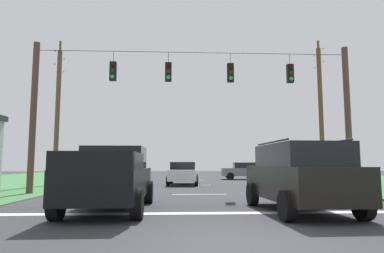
% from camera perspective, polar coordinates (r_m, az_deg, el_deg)
% --- Properties ---
extents(ground_plane, '(120.00, 120.00, 0.00)m').
position_cam_1_polar(ground_plane, '(6.35, 7.80, -18.98)').
color(ground_plane, '#333338').
extents(stop_bar_stripe, '(13.18, 0.45, 0.01)m').
position_cam_1_polar(stop_bar_stripe, '(10.04, 3.74, -14.27)').
color(stop_bar_stripe, white).
rests_on(stop_bar_stripe, ground).
extents(lane_dash_0, '(2.50, 0.15, 0.01)m').
position_cam_1_polar(lane_dash_0, '(15.98, 1.27, -11.29)').
color(lane_dash_0, white).
rests_on(lane_dash_0, ground).
extents(lane_dash_1, '(2.50, 0.15, 0.01)m').
position_cam_1_polar(lane_dash_1, '(22.82, 0.05, -9.78)').
color(lane_dash_1, white).
rests_on(lane_dash_1, ground).
extents(lane_dash_2, '(2.50, 0.15, 0.01)m').
position_cam_1_polar(lane_dash_2, '(29.13, -0.57, -9.02)').
color(lane_dash_2, white).
rests_on(lane_dash_2, ground).
extents(overhead_signal_span, '(15.80, 0.31, 7.35)m').
position_cam_1_polar(overhead_signal_span, '(16.79, 0.57, 3.06)').
color(overhead_signal_span, brown).
rests_on(overhead_signal_span, ground).
extents(pickup_truck, '(2.28, 5.40, 1.95)m').
position_cam_1_polar(pickup_truck, '(10.88, -13.28, -8.40)').
color(pickup_truck, black).
rests_on(pickup_truck, ground).
extents(suv_black, '(2.35, 4.87, 2.05)m').
position_cam_1_polar(suv_black, '(10.62, 17.48, -7.83)').
color(suv_black, black).
rests_on(suv_black, ground).
extents(distant_car_crossing_white, '(2.23, 4.40, 1.52)m').
position_cam_1_polar(distant_car_crossing_white, '(23.24, -1.50, -7.78)').
color(distant_car_crossing_white, silver).
rests_on(distant_car_crossing_white, ground).
extents(distant_car_oncoming, '(4.37, 2.15, 1.52)m').
position_cam_1_polar(distant_car_oncoming, '(35.82, 14.48, -7.05)').
color(distant_car_oncoming, slate).
rests_on(distant_car_oncoming, ground).
extents(distant_car_far_parked, '(4.40, 2.23, 1.52)m').
position_cam_1_polar(distant_car_far_parked, '(31.55, 8.89, -7.30)').
color(distant_car_far_parked, slate).
rests_on(distant_car_far_parked, ground).
extents(utility_pole_mid_right, '(0.30, 1.64, 10.12)m').
position_cam_1_polar(utility_pole_mid_right, '(25.32, 20.77, 2.35)').
color(utility_pole_mid_right, brown).
rests_on(utility_pole_mid_right, ground).
extents(utility_pole_near_left, '(0.31, 1.88, 9.79)m').
position_cam_1_polar(utility_pole_near_left, '(24.58, -21.60, 2.14)').
color(utility_pole_near_left, brown).
rests_on(utility_pole_near_left, ground).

